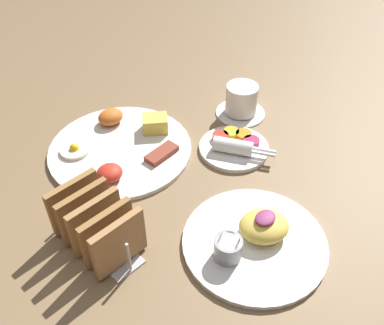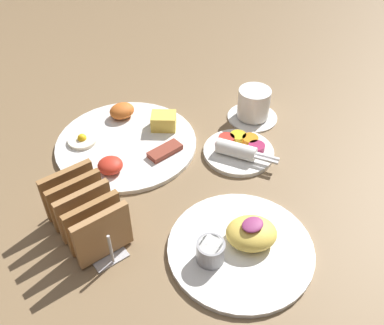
{
  "view_description": "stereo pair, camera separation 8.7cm",
  "coord_description": "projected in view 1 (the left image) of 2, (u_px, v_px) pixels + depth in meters",
  "views": [
    {
      "loc": [
        -0.39,
        -0.41,
        0.61
      ],
      "look_at": [
        0.07,
        0.04,
        0.03
      ],
      "focal_mm": 40.0,
      "sensor_mm": 36.0,
      "label": 1
    },
    {
      "loc": [
        -0.32,
        -0.47,
        0.61
      ],
      "look_at": [
        0.07,
        0.04,
        0.03
      ],
      "focal_mm": 40.0,
      "sensor_mm": 36.0,
      "label": 2
    }
  ],
  "objects": [
    {
      "name": "coffee_cup",
      "position": [
        241.0,
        101.0,
        1.03
      ],
      "size": [
        0.12,
        0.12,
        0.08
      ],
      "color": "white",
      "rests_on": "ground_plane"
    },
    {
      "name": "plate_foreground",
      "position": [
        254.0,
        238.0,
        0.75
      ],
      "size": [
        0.25,
        0.25,
        0.06
      ],
      "color": "white",
      "rests_on": "ground_plane"
    },
    {
      "name": "ground_plane",
      "position": [
        183.0,
        201.0,
        0.83
      ],
      "size": [
        3.0,
        3.0,
        0.0
      ],
      "primitive_type": "plane",
      "color": "brown"
    },
    {
      "name": "toast_rack",
      "position": [
        96.0,
        224.0,
        0.73
      ],
      "size": [
        0.1,
        0.18,
        0.1
      ],
      "color": "#B7B7BC",
      "rests_on": "ground_plane"
    },
    {
      "name": "plate_condiments",
      "position": [
        234.0,
        146.0,
        0.94
      ],
      "size": [
        0.15,
        0.17,
        0.04
      ],
      "color": "white",
      "rests_on": "ground_plane"
    },
    {
      "name": "plate_breakfast",
      "position": [
        121.0,
        146.0,
        0.94
      ],
      "size": [
        0.31,
        0.31,
        0.05
      ],
      "color": "white",
      "rests_on": "ground_plane"
    }
  ]
}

